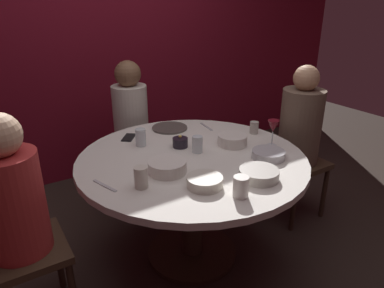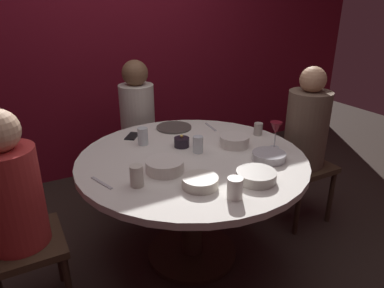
{
  "view_description": "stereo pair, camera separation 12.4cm",
  "coord_description": "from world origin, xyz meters",
  "px_view_note": "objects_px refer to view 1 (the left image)",
  "views": [
    {
      "loc": [
        -1.04,
        -1.66,
        1.63
      ],
      "look_at": [
        0.0,
        0.0,
        0.82
      ],
      "focal_mm": 32.97,
      "sensor_mm": 36.0,
      "label": 1
    },
    {
      "loc": [
        -0.93,
        -1.72,
        1.63
      ],
      "look_at": [
        0.0,
        0.0,
        0.82
      ],
      "focal_mm": 32.97,
      "sensor_mm": 36.0,
      "label": 2
    }
  ],
  "objects_px": {
    "bowl_salad_center": "(205,182)",
    "cup_center_front": "(197,144)",
    "seated_diner_back": "(131,116)",
    "cup_far_edge": "(141,137)",
    "cup_near_candle": "(241,187)",
    "seated_diner_left": "(14,204)",
    "dinner_plate": "(170,128)",
    "cup_by_right_diner": "(254,128)",
    "bowl_small_white": "(167,167)",
    "bowl_rice_portion": "(259,174)",
    "cell_phone": "(129,137)",
    "candle_holder": "(180,142)",
    "bowl_serving_large": "(268,154)",
    "wine_glass": "(273,127)",
    "seated_diner_right": "(300,128)",
    "cup_by_left_diner": "(141,177)",
    "bowl_sauce_side": "(232,140)",
    "dining_table": "(192,177)"
  },
  "relations": [
    {
      "from": "cell_phone",
      "to": "bowl_sauce_side",
      "type": "xyz_separation_m",
      "value": [
        0.53,
        -0.48,
        0.03
      ]
    },
    {
      "from": "candle_holder",
      "to": "wine_glass",
      "type": "relative_size",
      "value": 0.56
    },
    {
      "from": "cell_phone",
      "to": "bowl_sauce_side",
      "type": "height_order",
      "value": "bowl_sauce_side"
    },
    {
      "from": "bowl_serving_large",
      "to": "cup_near_candle",
      "type": "height_order",
      "value": "cup_near_candle"
    },
    {
      "from": "seated_diner_back",
      "to": "wine_glass",
      "type": "distance_m",
      "value": 1.22
    },
    {
      "from": "bowl_serving_large",
      "to": "cup_center_front",
      "type": "relative_size",
      "value": 1.87
    },
    {
      "from": "bowl_small_white",
      "to": "bowl_rice_portion",
      "type": "relative_size",
      "value": 1.0
    },
    {
      "from": "seated_diner_back",
      "to": "cell_phone",
      "type": "xyz_separation_m",
      "value": [
        -0.21,
        -0.46,
        0.01
      ]
    },
    {
      "from": "seated_diner_left",
      "to": "cell_phone",
      "type": "relative_size",
      "value": 8.42
    },
    {
      "from": "seated_diner_back",
      "to": "cup_near_candle",
      "type": "relative_size",
      "value": 11.11
    },
    {
      "from": "dinner_plate",
      "to": "cup_center_front",
      "type": "bearing_deg",
      "value": -97.3
    },
    {
      "from": "seated_diner_left",
      "to": "cup_center_front",
      "type": "xyz_separation_m",
      "value": [
        1.06,
        0.03,
        0.06
      ]
    },
    {
      "from": "bowl_small_white",
      "to": "bowl_rice_portion",
      "type": "height_order",
      "value": "bowl_small_white"
    },
    {
      "from": "bowl_sauce_side",
      "to": "dining_table",
      "type": "bearing_deg",
      "value": -177.93
    },
    {
      "from": "candle_holder",
      "to": "bowl_serving_large",
      "type": "height_order",
      "value": "candle_holder"
    },
    {
      "from": "bowl_small_white",
      "to": "cup_by_left_diner",
      "type": "relative_size",
      "value": 1.88
    },
    {
      "from": "cup_by_right_diner",
      "to": "bowl_sauce_side",
      "type": "bearing_deg",
      "value": -161.84
    },
    {
      "from": "bowl_small_white",
      "to": "cup_by_right_diner",
      "type": "xyz_separation_m",
      "value": [
        0.81,
        0.21,
        0.01
      ]
    },
    {
      "from": "seated_diner_right",
      "to": "wine_glass",
      "type": "xyz_separation_m",
      "value": [
        -0.42,
        -0.14,
        0.13
      ]
    },
    {
      "from": "bowl_small_white",
      "to": "cup_near_candle",
      "type": "bearing_deg",
      "value": -66.88
    },
    {
      "from": "cup_center_front",
      "to": "cup_far_edge",
      "type": "xyz_separation_m",
      "value": [
        -0.25,
        0.29,
        0.0
      ]
    },
    {
      "from": "bowl_salad_center",
      "to": "cup_by_right_diner",
      "type": "distance_m",
      "value": 0.85
    },
    {
      "from": "bowl_serving_large",
      "to": "cup_by_left_diner",
      "type": "xyz_separation_m",
      "value": [
        -0.8,
        0.08,
        0.03
      ]
    },
    {
      "from": "bowl_small_white",
      "to": "cup_far_edge",
      "type": "bearing_deg",
      "value": 85.11
    },
    {
      "from": "bowl_salad_center",
      "to": "cup_center_front",
      "type": "distance_m",
      "value": 0.43
    },
    {
      "from": "cup_far_edge",
      "to": "seated_diner_back",
      "type": "bearing_deg",
      "value": 72.95
    },
    {
      "from": "cup_near_candle",
      "to": "seated_diner_left",
      "type": "bearing_deg",
      "value": 150.93
    },
    {
      "from": "cell_phone",
      "to": "bowl_small_white",
      "type": "height_order",
      "value": "bowl_small_white"
    },
    {
      "from": "seated_diner_back",
      "to": "cup_far_edge",
      "type": "bearing_deg",
      "value": -17.05
    },
    {
      "from": "cup_by_left_diner",
      "to": "seated_diner_left",
      "type": "bearing_deg",
      "value": 161.9
    },
    {
      "from": "seated_diner_left",
      "to": "wine_glass",
      "type": "relative_size",
      "value": 6.7
    },
    {
      "from": "candle_holder",
      "to": "wine_glass",
      "type": "xyz_separation_m",
      "value": [
        0.51,
        -0.3,
        0.1
      ]
    },
    {
      "from": "seated_diner_back",
      "to": "candle_holder",
      "type": "bearing_deg",
      "value": 0.97
    },
    {
      "from": "cup_far_edge",
      "to": "wine_glass",
      "type": "bearing_deg",
      "value": -32.57
    },
    {
      "from": "seated_diner_right",
      "to": "cell_phone",
      "type": "xyz_separation_m",
      "value": [
        -1.16,
        0.49,
        0.01
      ]
    },
    {
      "from": "bowl_small_white",
      "to": "seated_diner_left",
      "type": "bearing_deg",
      "value": 171.93
    },
    {
      "from": "dining_table",
      "to": "bowl_salad_center",
      "type": "height_order",
      "value": "bowl_salad_center"
    },
    {
      "from": "seated_diner_back",
      "to": "cell_phone",
      "type": "bearing_deg",
      "value": -24.39
    },
    {
      "from": "dining_table",
      "to": "bowl_sauce_side",
      "type": "relative_size",
      "value": 7.32
    },
    {
      "from": "dining_table",
      "to": "cup_by_left_diner",
      "type": "bearing_deg",
      "value": -156.01
    },
    {
      "from": "bowl_serving_large",
      "to": "bowl_salad_center",
      "type": "relative_size",
      "value": 1.06
    },
    {
      "from": "dinner_plate",
      "to": "bowl_salad_center",
      "type": "distance_m",
      "value": 0.89
    },
    {
      "from": "cell_phone",
      "to": "bowl_serving_large",
      "type": "distance_m",
      "value": 0.95
    },
    {
      "from": "cup_near_candle",
      "to": "bowl_serving_large",
      "type": "bearing_deg",
      "value": 31.24
    },
    {
      "from": "bowl_small_white",
      "to": "cup_by_left_diner",
      "type": "distance_m",
      "value": 0.21
    },
    {
      "from": "candle_holder",
      "to": "bowl_sauce_side",
      "type": "distance_m",
      "value": 0.34
    },
    {
      "from": "cup_by_left_diner",
      "to": "cup_center_front",
      "type": "height_order",
      "value": "cup_by_left_diner"
    },
    {
      "from": "candle_holder",
      "to": "bowl_serving_large",
      "type": "xyz_separation_m",
      "value": [
        0.36,
        -0.43,
        -0.01
      ]
    },
    {
      "from": "dining_table",
      "to": "wine_glass",
      "type": "relative_size",
      "value": 7.91
    },
    {
      "from": "dinner_plate",
      "to": "cup_by_right_diner",
      "type": "height_order",
      "value": "cup_by_right_diner"
    }
  ]
}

